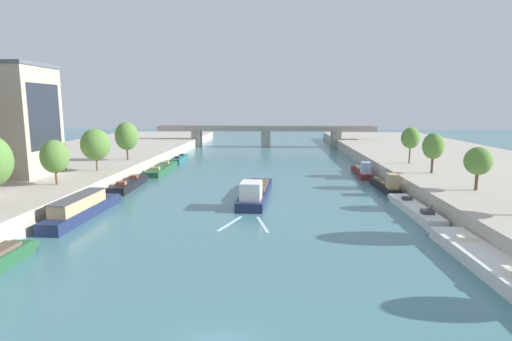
{
  "coord_description": "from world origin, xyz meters",
  "views": [
    {
      "loc": [
        2.94,
        -19.18,
        13.0
      ],
      "look_at": [
        0.0,
        42.7,
        2.92
      ],
      "focal_mm": 28.44,
      "sensor_mm": 36.0,
      "label": 1
    }
  ],
  "objects_px": {
    "tree_right_distant": "(411,138)",
    "moored_boat_right_gap_after": "(386,185)",
    "moored_boat_left_lone": "(129,184)",
    "tree_left_nearest": "(95,144)",
    "tree_right_by_lamp": "(433,146)",
    "moored_boat_left_second": "(162,168)",
    "moored_boat_left_upstream": "(82,208)",
    "moored_boat_left_midway": "(180,159)",
    "moored_boat_right_near": "(362,171)",
    "tree_right_third": "(478,161)",
    "bridge_far": "(266,133)",
    "moored_boat_right_lone": "(484,259)",
    "tree_left_past_mid": "(55,157)",
    "moored_boat_right_second": "(414,209)",
    "tree_left_end_of_row": "(127,136)",
    "barge_midriver": "(255,192)"
  },
  "relations": [
    {
      "from": "moored_boat_left_upstream",
      "to": "bridge_far",
      "type": "distance_m",
      "value": 83.71
    },
    {
      "from": "moored_boat_left_midway",
      "to": "moored_boat_right_lone",
      "type": "relative_size",
      "value": 0.74
    },
    {
      "from": "moored_boat_left_upstream",
      "to": "moored_boat_right_lone",
      "type": "xyz_separation_m",
      "value": [
        39.46,
        -12.28,
        -0.58
      ]
    },
    {
      "from": "moored_boat_left_second",
      "to": "moored_boat_right_gap_after",
      "type": "bearing_deg",
      "value": -22.73
    },
    {
      "from": "moored_boat_right_second",
      "to": "tree_left_nearest",
      "type": "relative_size",
      "value": 2.11
    },
    {
      "from": "tree_right_third",
      "to": "moored_boat_right_gap_after",
      "type": "bearing_deg",
      "value": 126.51
    },
    {
      "from": "tree_left_nearest",
      "to": "tree_right_third",
      "type": "distance_m",
      "value": 55.25
    },
    {
      "from": "tree_right_distant",
      "to": "moored_boat_right_gap_after",
      "type": "bearing_deg",
      "value": -120.84
    },
    {
      "from": "bridge_far",
      "to": "tree_left_nearest",
      "type": "bearing_deg",
      "value": -112.36
    },
    {
      "from": "moored_boat_right_lone",
      "to": "moored_boat_right_second",
      "type": "bearing_deg",
      "value": 90.76
    },
    {
      "from": "moored_boat_right_gap_after",
      "to": "tree_left_past_mid",
      "type": "relative_size",
      "value": 1.93
    },
    {
      "from": "moored_boat_right_lone",
      "to": "moored_boat_right_near",
      "type": "distance_m",
      "value": 42.72
    },
    {
      "from": "moored_boat_right_second",
      "to": "moored_boat_right_near",
      "type": "bearing_deg",
      "value": 91.55
    },
    {
      "from": "tree_right_third",
      "to": "moored_boat_right_second",
      "type": "bearing_deg",
      "value": -164.85
    },
    {
      "from": "moored_boat_left_lone",
      "to": "tree_left_nearest",
      "type": "height_order",
      "value": "tree_left_nearest"
    },
    {
      "from": "moored_boat_left_midway",
      "to": "tree_left_past_mid",
      "type": "bearing_deg",
      "value": -99.46
    },
    {
      "from": "moored_boat_right_near",
      "to": "tree_left_end_of_row",
      "type": "bearing_deg",
      "value": 178.48
    },
    {
      "from": "moored_boat_left_lone",
      "to": "tree_right_third",
      "type": "bearing_deg",
      "value": -13.12
    },
    {
      "from": "barge_midriver",
      "to": "moored_boat_left_lone",
      "type": "relative_size",
      "value": 1.45
    },
    {
      "from": "moored_boat_left_lone",
      "to": "tree_right_distant",
      "type": "distance_m",
      "value": 49.36
    },
    {
      "from": "moored_boat_right_lone",
      "to": "tree_left_nearest",
      "type": "height_order",
      "value": "tree_left_nearest"
    },
    {
      "from": "moored_boat_left_lone",
      "to": "tree_right_by_lamp",
      "type": "height_order",
      "value": "tree_right_by_lamp"
    },
    {
      "from": "tree_right_third",
      "to": "tree_left_nearest",
      "type": "bearing_deg",
      "value": 166.78
    },
    {
      "from": "moored_boat_left_second",
      "to": "tree_right_by_lamp",
      "type": "xyz_separation_m",
      "value": [
        46.82,
        -14.65,
        6.14
      ]
    },
    {
      "from": "barge_midriver",
      "to": "moored_boat_left_upstream",
      "type": "distance_m",
      "value": 22.3
    },
    {
      "from": "moored_boat_left_midway",
      "to": "moored_boat_right_near",
      "type": "relative_size",
      "value": 0.93
    },
    {
      "from": "moored_boat_left_upstream",
      "to": "moored_boat_right_near",
      "type": "height_order",
      "value": "moored_boat_right_near"
    },
    {
      "from": "bridge_far",
      "to": "moored_boat_right_second",
      "type": "bearing_deg",
      "value": -75.65
    },
    {
      "from": "tree_left_nearest",
      "to": "moored_boat_right_lone",
      "type": "bearing_deg",
      "value": -34.01
    },
    {
      "from": "tree_right_by_lamp",
      "to": "moored_boat_right_near",
      "type": "bearing_deg",
      "value": 125.34
    },
    {
      "from": "tree_left_past_mid",
      "to": "tree_left_end_of_row",
      "type": "bearing_deg",
      "value": 88.41
    },
    {
      "from": "moored_boat_left_midway",
      "to": "moored_boat_left_lone",
      "type": "bearing_deg",
      "value": -91.48
    },
    {
      "from": "moored_boat_right_near",
      "to": "tree_left_nearest",
      "type": "relative_size",
      "value": 1.85
    },
    {
      "from": "moored_boat_left_midway",
      "to": "tree_right_distant",
      "type": "bearing_deg",
      "value": -22.35
    },
    {
      "from": "tree_left_past_mid",
      "to": "tree_right_distant",
      "type": "relative_size",
      "value": 0.92
    },
    {
      "from": "moored_boat_right_near",
      "to": "tree_right_by_lamp",
      "type": "height_order",
      "value": "tree_right_by_lamp"
    },
    {
      "from": "moored_boat_right_gap_after",
      "to": "tree_right_by_lamp",
      "type": "xyz_separation_m",
      "value": [
        7.48,
        1.83,
        5.77
      ]
    },
    {
      "from": "tree_right_third",
      "to": "tree_left_past_mid",
      "type": "bearing_deg",
      "value": 178.84
    },
    {
      "from": "moored_boat_left_upstream",
      "to": "moored_boat_left_second",
      "type": "bearing_deg",
      "value": 90.1
    },
    {
      "from": "barge_midriver",
      "to": "tree_left_nearest",
      "type": "bearing_deg",
      "value": 162.72
    },
    {
      "from": "moored_boat_right_near",
      "to": "bridge_far",
      "type": "distance_m",
      "value": 54.51
    },
    {
      "from": "tree_left_nearest",
      "to": "moored_boat_right_gap_after",
      "type": "bearing_deg",
      "value": -2.09
    },
    {
      "from": "moored_boat_right_gap_after",
      "to": "moored_boat_left_upstream",
      "type": "bearing_deg",
      "value": -156.61
    },
    {
      "from": "moored_boat_left_second",
      "to": "tree_right_third",
      "type": "height_order",
      "value": "tree_right_third"
    },
    {
      "from": "barge_midriver",
      "to": "moored_boat_right_gap_after",
      "type": "bearing_deg",
      "value": 18.13
    },
    {
      "from": "tree_left_nearest",
      "to": "moored_boat_left_second",
      "type": "bearing_deg",
      "value": 66.85
    },
    {
      "from": "tree_left_past_mid",
      "to": "tree_left_end_of_row",
      "type": "relative_size",
      "value": 0.82
    },
    {
      "from": "tree_right_distant",
      "to": "moored_boat_right_near",
      "type": "bearing_deg",
      "value": 173.15
    },
    {
      "from": "moored_boat_right_near",
      "to": "tree_right_distant",
      "type": "distance_m",
      "value": 10.32
    },
    {
      "from": "tree_left_past_mid",
      "to": "tree_left_nearest",
      "type": "xyz_separation_m",
      "value": [
        0.38,
        11.53,
        0.48
      ]
    }
  ]
}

